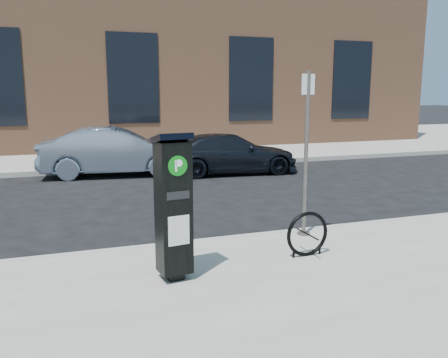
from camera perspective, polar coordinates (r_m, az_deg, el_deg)
name	(u,v)px	position (r m, az deg, el deg)	size (l,w,h in m)	color
ground	(245,243)	(8.07, 2.54, -7.75)	(120.00, 120.00, 0.00)	black
sidewalk_far	(129,147)	(21.45, -11.38, 3.81)	(60.00, 12.00, 0.15)	gray
curb_near	(245,239)	(8.03, 2.60, -7.28)	(60.00, 0.12, 0.16)	#9E9B93
curb_far	(154,167)	(15.60, -8.37, 1.41)	(60.00, 0.12, 0.16)	#9E9B93
building	(117,57)	(24.33, -12.74, 14.15)	(28.00, 10.05, 8.25)	#986445
parking_kiosk	(173,205)	(5.98, -6.11, -3.19)	(0.48, 0.44, 1.89)	black
sign_pole	(306,156)	(7.87, 9.83, 2.79)	(0.24, 0.22, 2.70)	#5C5551
bike_rack	(307,234)	(7.06, 10.00, -6.56)	(0.67, 0.08, 0.67)	black
car_silver	(116,151)	(14.68, -12.90, 3.25)	(1.54, 4.42, 1.46)	gray
car_dark	(230,154)	(14.69, 0.71, 3.08)	(1.72, 4.23, 1.23)	black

